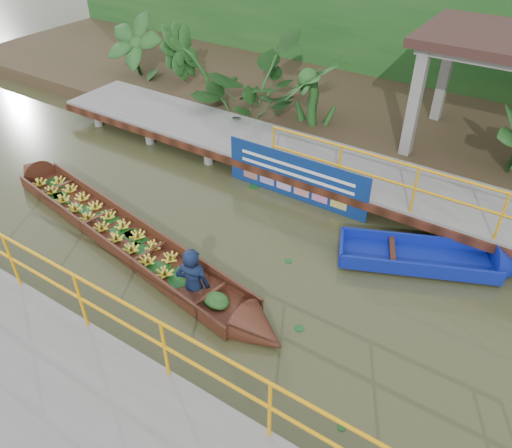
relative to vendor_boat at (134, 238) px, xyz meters
The scene contains 8 objects.
ground 2.27m from the vendor_boat, 21.42° to the left, with size 80.00×80.00×0.00m, color #2E3219.
land_strip 8.58m from the vendor_boat, 75.84° to the left, with size 30.00×8.00×0.45m, color #362D1B.
far_dock 4.75m from the vendor_boat, 63.50° to the left, with size 16.00×2.06×1.66m.
foliage_backdrop 11.16m from the vendor_boat, 79.02° to the left, with size 30.00×0.80×4.00m, color #164519.
vendor_boat is the anchor object (origin of this frame).
moored_blue_boat 6.28m from the vendor_boat, 27.98° to the left, with size 3.47×2.15×0.81m.
blue_banner 3.74m from the vendor_boat, 62.33° to the left, with size 3.47×0.04×1.08m.
tropical_plants 6.20m from the vendor_boat, 86.73° to the left, with size 14.20×1.20×1.51m.
Camera 1 is at (4.10, -5.93, 6.29)m, focal length 35.00 mm.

